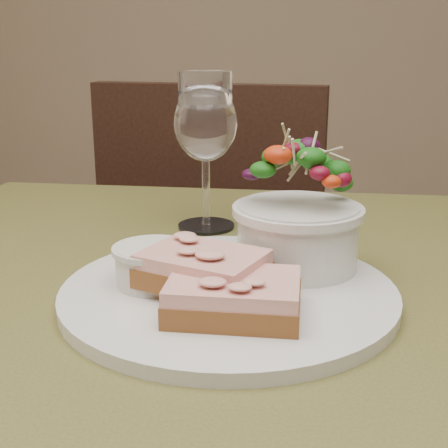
# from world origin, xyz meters

# --- Properties ---
(cafe_table) EXTENTS (0.80, 0.80, 0.75)m
(cafe_table) POSITION_xyz_m (0.00, 0.00, 0.65)
(cafe_table) COLOR #44401D
(cafe_table) RESTS_ON ground
(chair_far) EXTENTS (0.46, 0.46, 0.90)m
(chair_far) POSITION_xyz_m (-0.08, 0.72, 0.29)
(chair_far) COLOR black
(chair_far) RESTS_ON ground
(dinner_plate) EXTENTS (0.30, 0.30, 0.01)m
(dinner_plate) POSITION_xyz_m (0.02, -0.03, 0.76)
(dinner_plate) COLOR silver
(dinner_plate) RESTS_ON cafe_table
(sandwich_front) EXTENTS (0.11, 0.08, 0.03)m
(sandwich_front) POSITION_xyz_m (0.03, -0.08, 0.78)
(sandwich_front) COLOR #4C2D14
(sandwich_front) RESTS_ON dinner_plate
(sandwich_back) EXTENTS (0.12, 0.11, 0.03)m
(sandwich_back) POSITION_xyz_m (-0.00, -0.04, 0.78)
(sandwich_back) COLOR #4C2D14
(sandwich_back) RESTS_ON dinner_plate
(ramekin) EXTENTS (0.07, 0.07, 0.04)m
(ramekin) POSITION_xyz_m (-0.05, -0.03, 0.78)
(ramekin) COLOR beige
(ramekin) RESTS_ON dinner_plate
(salad_bowl) EXTENTS (0.12, 0.12, 0.13)m
(salad_bowl) POSITION_xyz_m (0.08, 0.04, 0.82)
(salad_bowl) COLOR silver
(salad_bowl) RESTS_ON dinner_plate
(garnish) EXTENTS (0.05, 0.04, 0.02)m
(garnish) POSITION_xyz_m (-0.07, 0.04, 0.77)
(garnish) COLOR #0B3A0A
(garnish) RESTS_ON dinner_plate
(wine_glass) EXTENTS (0.08, 0.08, 0.18)m
(wine_glass) POSITION_xyz_m (-0.04, 0.19, 0.87)
(wine_glass) COLOR white
(wine_glass) RESTS_ON cafe_table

